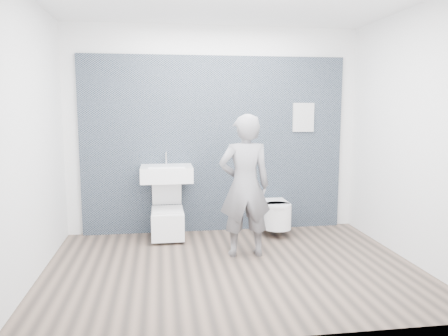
{
  "coord_description": "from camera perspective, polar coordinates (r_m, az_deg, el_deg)",
  "views": [
    {
      "loc": [
        -0.74,
        -4.47,
        1.72
      ],
      "look_at": [
        0.0,
        0.6,
        1.0
      ],
      "focal_mm": 35.0,
      "sensor_mm": 36.0,
      "label": 1
    }
  ],
  "objects": [
    {
      "name": "tile_wall",
      "position": [
        6.23,
        -1.17,
        -8.04
      ],
      "size": [
        3.6,
        0.06,
        2.4
      ],
      "primitive_type": "cube",
      "color": "black",
      "rests_on": "ground"
    },
    {
      "name": "toilet_rounded",
      "position": [
        5.97,
        6.7,
        -6.01
      ],
      "size": [
        0.37,
        0.62,
        0.34
      ],
      "color": "white",
      "rests_on": "ground"
    },
    {
      "name": "visitor",
      "position": [
        5.01,
        2.73,
        -2.35
      ],
      "size": [
        0.6,
        0.39,
        1.64
      ],
      "primitive_type": "imported",
      "rotation": [
        0.0,
        0.0,
        3.14
      ],
      "color": "slate",
      "rests_on": "ground"
    },
    {
      "name": "room_shell",
      "position": [
        4.53,
        1.11,
        8.25
      ],
      "size": [
        4.0,
        4.0,
        4.0
      ],
      "color": "silver",
      "rests_on": "ground"
    },
    {
      "name": "ground",
      "position": [
        4.84,
        1.06,
        -12.79
      ],
      "size": [
        4.0,
        4.0,
        0.0
      ],
      "primitive_type": "plane",
      "color": "brown",
      "rests_on": "ground"
    },
    {
      "name": "toilet_square",
      "position": [
        5.81,
        -7.39,
        -6.88
      ],
      "size": [
        0.41,
        0.6,
        0.8
      ],
      "color": "white",
      "rests_on": "ground"
    },
    {
      "name": "washbasin",
      "position": [
        5.72,
        -7.51,
        -0.67
      ],
      "size": [
        0.66,
        0.5,
        0.5
      ],
      "color": "white",
      "rests_on": "ground"
    },
    {
      "name": "info_placard",
      "position": [
        6.45,
        9.98,
        -7.59
      ],
      "size": [
        0.3,
        0.03,
        0.4
      ],
      "primitive_type": "cube",
      "color": "white",
      "rests_on": "ground"
    }
  ]
}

